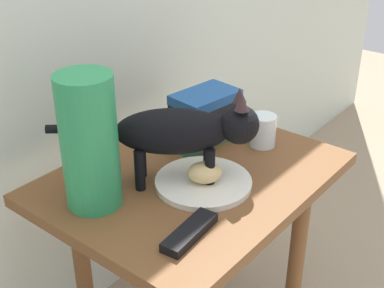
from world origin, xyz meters
TOP-DOWN VIEW (x-y plane):
  - side_table at (0.00, 0.00)m, footprint 0.70×0.55m
  - plate at (-0.03, -0.05)m, footprint 0.23×0.23m
  - bread_roll at (-0.03, -0.06)m, footprint 0.10×0.10m
  - cat at (-0.04, -0.01)m, footprint 0.34×0.38m
  - book_stack at (0.15, 0.08)m, footprint 0.21×0.15m
  - green_vase at (-0.23, 0.09)m, footprint 0.12×0.12m
  - candle_jar at (0.23, -0.05)m, footprint 0.07×0.07m
  - tv_remote at (-0.20, -0.15)m, footprint 0.15×0.06m

SIDE VIEW (x-z plane):
  - side_table at x=0.00m, z-range 0.20..0.80m
  - plate at x=-0.03m, z-range 0.60..0.61m
  - tv_remote at x=-0.20m, z-range 0.60..0.62m
  - candle_jar at x=0.23m, z-range 0.59..0.68m
  - bread_roll at x=-0.03m, z-range 0.61..0.66m
  - book_stack at x=0.15m, z-range 0.60..0.74m
  - cat at x=-0.04m, z-range 0.62..0.84m
  - green_vase at x=-0.23m, z-range 0.60..0.90m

